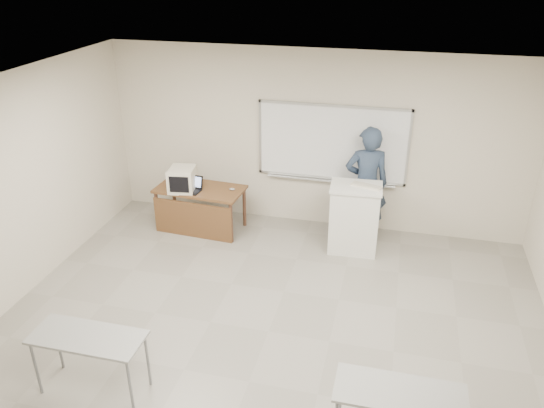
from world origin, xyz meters
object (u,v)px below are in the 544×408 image
(instructor_desk, at_px, (198,202))
(podium, at_px, (354,218))
(laptop, at_px, (191,187))
(keyboard, at_px, (367,186))
(presenter, at_px, (366,184))
(crt_monitor, at_px, (182,179))
(mouse, at_px, (232,189))
(whiteboard, at_px, (332,144))

(instructor_desk, xyz_separation_m, podium, (2.60, 0.01, 0.01))
(podium, relative_size, laptop, 3.48)
(keyboard, bearing_deg, presenter, 109.79)
(crt_monitor, distance_m, mouse, 0.84)
(instructor_desk, distance_m, crt_monitor, 0.46)
(whiteboard, bearing_deg, presenter, -26.86)
(podium, xyz_separation_m, mouse, (-2.05, 0.15, 0.21))
(mouse, distance_m, presenter, 2.20)
(podium, distance_m, laptop, 2.71)
(laptop, bearing_deg, podium, 6.96)
(laptop, xyz_separation_m, presenter, (2.82, 0.48, 0.15))
(podium, distance_m, presenter, 0.62)
(podium, height_order, laptop, podium)
(keyboard, bearing_deg, podium, -159.75)
(whiteboard, bearing_deg, keyboard, -49.32)
(crt_monitor, bearing_deg, whiteboard, 10.33)
(keyboard, distance_m, presenter, 0.47)
(whiteboard, relative_size, instructor_desk, 1.69)
(whiteboard, relative_size, podium, 2.24)
(crt_monitor, xyz_separation_m, mouse, (0.80, 0.17, -0.17))
(crt_monitor, xyz_separation_m, laptop, (0.15, -0.00, -0.13))
(keyboard, bearing_deg, whiteboard, 146.48)
(instructor_desk, bearing_deg, mouse, 20.41)
(whiteboard, xyz_separation_m, crt_monitor, (-2.35, -0.79, -0.54))
(keyboard, bearing_deg, crt_monitor, -163.51)
(crt_monitor, bearing_deg, keyboard, -7.61)
(podium, bearing_deg, presenter, 72.14)
(laptop, distance_m, keyboard, 2.87)
(crt_monitor, relative_size, mouse, 4.98)
(laptop, distance_m, presenter, 2.86)
(whiteboard, height_order, crt_monitor, whiteboard)
(mouse, bearing_deg, laptop, -155.08)
(podium, height_order, crt_monitor, crt_monitor)
(whiteboard, bearing_deg, mouse, -158.27)
(crt_monitor, xyz_separation_m, keyboard, (3.00, 0.04, 0.18))
(whiteboard, relative_size, presenter, 1.29)
(instructor_desk, xyz_separation_m, crt_monitor, (-0.25, -0.01, 0.39))
(whiteboard, distance_m, keyboard, 1.06)
(laptop, bearing_deg, presenter, 16.08)
(instructor_desk, xyz_separation_m, presenter, (2.72, 0.47, 0.41))
(laptop, xyz_separation_m, mouse, (0.65, 0.18, -0.04))
(keyboard, bearing_deg, mouse, -167.80)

